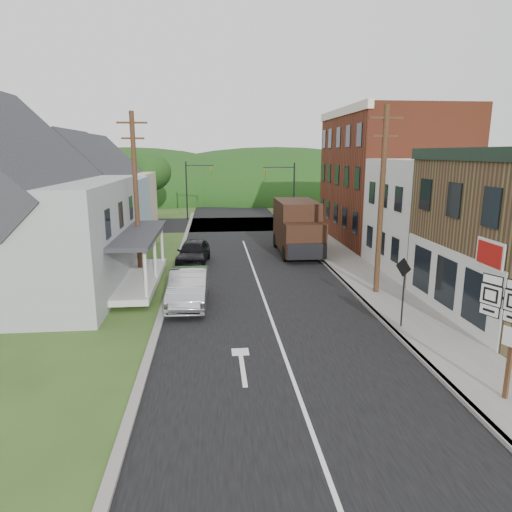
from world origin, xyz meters
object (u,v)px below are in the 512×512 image
object	(u,v)px
delivery_van	(298,228)
warning_sign	(403,283)
silver_sedan	(188,288)
dark_sedan	(193,252)

from	to	relation	value
delivery_van	warning_sign	world-z (taller)	delivery_van
silver_sedan	delivery_van	distance (m)	12.49
dark_sedan	warning_sign	world-z (taller)	warning_sign
silver_sedan	warning_sign	world-z (taller)	warning_sign
dark_sedan	silver_sedan	bearing A→B (deg)	-83.64
delivery_van	silver_sedan	bearing A→B (deg)	-123.90
silver_sedan	warning_sign	bearing A→B (deg)	-23.23
dark_sedan	delivery_van	xyz separation A→B (m)	(7.06, 2.45, 1.07)
dark_sedan	warning_sign	size ratio (longest dim) A/B	1.61
dark_sedan	delivery_van	bearing A→B (deg)	24.89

